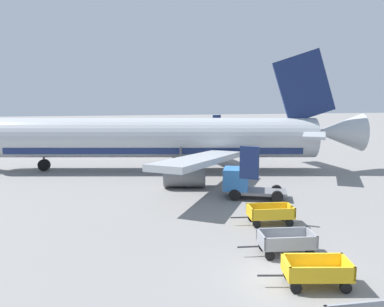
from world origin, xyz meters
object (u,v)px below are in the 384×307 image
(baggage_cart_third_in_row, at_px, (286,242))
(baggage_cart_fourth_in_row, at_px, (270,214))
(baggage_cart_second_in_row, at_px, (316,271))
(service_truck_beside_carts, at_px, (243,182))
(airplane, at_px, (166,139))

(baggage_cart_third_in_row, distance_m, baggage_cart_fourth_in_row, 4.34)
(baggage_cart_second_in_row, xyz_separation_m, service_truck_beside_carts, (1.01, 13.16, 0.50))
(baggage_cart_third_in_row, relative_size, baggage_cart_fourth_in_row, 1.00)
(airplane, bearing_deg, baggage_cart_second_in_row, -82.05)
(airplane, bearing_deg, baggage_cart_fourth_in_row, -75.64)
(airplane, height_order, baggage_cart_second_in_row, airplane)
(baggage_cart_second_in_row, distance_m, service_truck_beside_carts, 13.21)
(baggage_cart_fourth_in_row, height_order, service_truck_beside_carts, service_truck_beside_carts)
(airplane, distance_m, service_truck_beside_carts, 11.65)
(baggage_cart_fourth_in_row, bearing_deg, baggage_cart_second_in_row, -96.84)
(baggage_cart_second_in_row, relative_size, service_truck_beside_carts, 0.76)
(airplane, relative_size, baggage_cart_fourth_in_row, 10.46)
(baggage_cart_third_in_row, height_order, service_truck_beside_carts, service_truck_beside_carts)
(baggage_cart_fourth_in_row, bearing_deg, service_truck_beside_carts, 88.75)
(airplane, distance_m, baggage_cart_second_in_row, 24.15)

